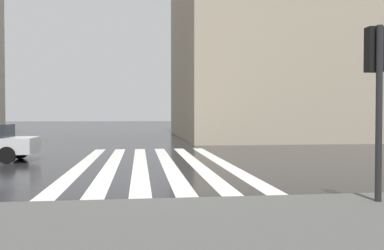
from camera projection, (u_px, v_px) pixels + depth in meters
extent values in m
plane|color=black|center=(170.00, 181.00, 11.02)|extent=(220.00, 220.00, 0.00)
cube|color=silver|center=(222.00, 162.00, 15.27)|extent=(13.00, 0.50, 0.01)
cube|color=silver|center=(195.00, 163.00, 15.14)|extent=(13.00, 0.50, 0.01)
cube|color=silver|center=(168.00, 163.00, 15.02)|extent=(13.00, 0.50, 0.01)
cube|color=silver|center=(140.00, 164.00, 14.89)|extent=(13.00, 0.50, 0.01)
cube|color=silver|center=(112.00, 164.00, 14.76)|extent=(13.00, 0.50, 0.01)
cube|color=silver|center=(84.00, 165.00, 14.64)|extent=(13.00, 0.50, 0.01)
cube|color=tan|center=(357.00, 12.00, 34.13)|extent=(17.75, 29.67, 20.72)
cylinder|color=#232326|center=(379.00, 114.00, 7.66)|extent=(0.12, 0.12, 3.28)
cube|color=black|center=(374.00, 50.00, 7.81)|extent=(0.22, 0.30, 0.85)
sphere|color=red|center=(371.00, 36.00, 7.92)|extent=(0.17, 0.17, 0.17)
sphere|color=orange|center=(371.00, 51.00, 7.92)|extent=(0.17, 0.17, 0.17)
sphere|color=green|center=(371.00, 65.00, 7.93)|extent=(0.17, 0.17, 0.17)
cylinder|color=black|center=(20.00, 151.00, 16.59)|extent=(0.20, 0.62, 0.62)
cylinder|color=black|center=(7.00, 155.00, 14.95)|extent=(0.20, 0.62, 0.62)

